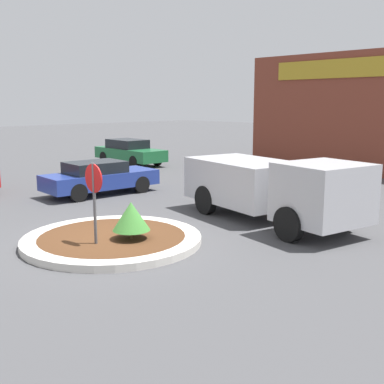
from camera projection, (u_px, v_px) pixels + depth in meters
name	position (u px, v px, depth m)	size (l,w,h in m)	color
ground_plane	(112.00, 243.00, 12.13)	(120.00, 120.00, 0.00)	#474749
traffic_island	(112.00, 239.00, 12.12)	(4.49, 4.49, 0.18)	beige
stop_sign	(94.00, 191.00, 11.22)	(0.68, 0.07, 2.11)	#4C4C51
island_shrub	(131.00, 216.00, 11.74)	(0.92, 0.92, 0.92)	brown
utility_truck	(270.00, 186.00, 14.09)	(6.27, 3.28, 1.95)	#B2B2B7
storefront_building	(373.00, 113.00, 25.37)	(11.18, 6.07, 5.91)	brown
parked_sedan_green	(129.00, 152.00, 27.30)	(4.77, 1.87, 1.42)	#1E6638
parked_sedan_blue	(99.00, 177.00, 18.42)	(2.02, 4.48, 1.28)	navy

